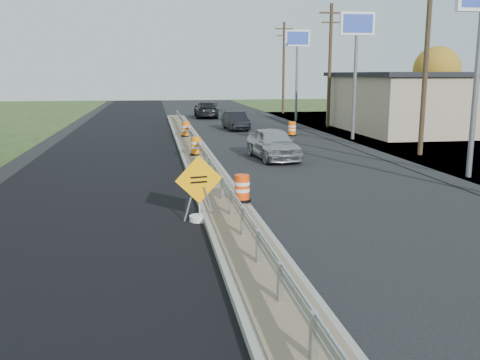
{
  "coord_description": "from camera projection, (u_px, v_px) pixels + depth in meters",
  "views": [
    {
      "loc": [
        -2.12,
        -16.62,
        4.17
      ],
      "look_at": [
        0.34,
        -1.44,
        1.1
      ],
      "focal_mm": 40.0,
      "sensor_mm": 36.0,
      "label": 1
    }
  ],
  "objects": [
    {
      "name": "car_dark_mid",
      "position": [
        236.0,
        121.0,
        40.21
      ],
      "size": [
        1.65,
        4.19,
        1.36
      ],
      "primitive_type": "imported",
      "rotation": [
        0.0,
        0.0,
        0.05
      ],
      "color": "black",
      "rests_on": "ground"
    },
    {
      "name": "barrel_median_near",
      "position": [
        242.0,
        189.0,
        16.69
      ],
      "size": [
        0.58,
        0.58,
        0.85
      ],
      "color": "black",
      "rests_on": "median"
    },
    {
      "name": "guardrail",
      "position": [
        199.0,
        146.0,
        25.81
      ],
      "size": [
        0.1,
        46.15,
        0.72
      ],
      "color": "silver",
      "rests_on": "median"
    },
    {
      "name": "car_dark_far",
      "position": [
        206.0,
        110.0,
        51.31
      ],
      "size": [
        2.35,
        5.39,
        1.54
      ],
      "primitive_type": "imported",
      "rotation": [
        0.0,
        0.0,
        3.11
      ],
      "color": "black",
      "rests_on": "ground"
    },
    {
      "name": "median",
      "position": [
        201.0,
        162.0,
        24.96
      ],
      "size": [
        1.6,
        55.0,
        0.23
      ],
      "color": "gray",
      "rests_on": "ground"
    },
    {
      "name": "utility_pole_nmid",
      "position": [
        330.0,
        63.0,
        41.31
      ],
      "size": [
        1.9,
        0.26,
        9.4
      ],
      "color": "#473523",
      "rests_on": "ground"
    },
    {
      "name": "caution_sign",
      "position": [
        199.0,
        205.0,
        15.27
      ],
      "size": [
        1.36,
        0.58,
        1.92
      ],
      "rotation": [
        0.0,
        0.0,
        0.22
      ],
      "color": "white",
      "rests_on": "ground"
    },
    {
      "name": "milled_overlay",
      "position": [
        108.0,
        160.0,
        26.23
      ],
      "size": [
        7.2,
        120.0,
        0.01
      ],
      "primitive_type": "cube",
      "color": "black",
      "rests_on": "ground"
    },
    {
      "name": "barrel_shoulder_mid",
      "position": [
        292.0,
        129.0,
        36.39
      ],
      "size": [
        0.65,
        0.65,
        0.95
      ],
      "color": "black",
      "rests_on": "ground"
    },
    {
      "name": "pylon_sign_mid",
      "position": [
        357.0,
        36.0,
        33.11
      ],
      "size": [
        2.2,
        0.3,
        7.9
      ],
      "color": "slate",
      "rests_on": "ground"
    },
    {
      "name": "retail_building_near",
      "position": [
        469.0,
        101.0,
        39.46
      ],
      "size": [
        18.5,
        12.5,
        4.27
      ],
      "color": "tan",
      "rests_on": "ground"
    },
    {
      "name": "barrel_median_far",
      "position": [
        186.0,
        129.0,
        33.95
      ],
      "size": [
        0.64,
        0.64,
        0.94
      ],
      "color": "black",
      "rests_on": "median"
    },
    {
      "name": "pylon_sign_north",
      "position": [
        297.0,
        47.0,
        46.66
      ],
      "size": [
        2.2,
        0.3,
        7.9
      ],
      "color": "slate",
      "rests_on": "ground"
    },
    {
      "name": "car_silver",
      "position": [
        273.0,
        144.0,
        26.35
      ],
      "size": [
        2.22,
        4.71,
        1.56
      ],
      "primitive_type": "imported",
      "rotation": [
        0.0,
        0.0,
        0.09
      ],
      "color": "#AEAEB3",
      "rests_on": "ground"
    },
    {
      "name": "utility_pole_smid",
      "position": [
        426.0,
        58.0,
        26.79
      ],
      "size": [
        1.9,
        0.26,
        9.4
      ],
      "color": "#473523",
      "rests_on": "ground"
    },
    {
      "name": "barrel_median_mid",
      "position": [
        196.0,
        146.0,
        26.22
      ],
      "size": [
        0.61,
        0.61,
        0.89
      ],
      "color": "black",
      "rests_on": "median"
    },
    {
      "name": "utility_pole_north",
      "position": [
        284.0,
        66.0,
        55.83
      ],
      "size": [
        1.9,
        0.26,
        9.4
      ],
      "color": "#473523",
      "rests_on": "ground"
    },
    {
      "name": "ground",
      "position": [
        223.0,
        205.0,
        17.24
      ],
      "size": [
        140.0,
        140.0,
        0.0
      ],
      "primitive_type": "plane",
      "color": "black",
      "rests_on": "ground"
    },
    {
      "name": "tree_far_yellow",
      "position": [
        437.0,
        70.0,
        53.34
      ],
      "size": [
        4.62,
        4.62,
        6.86
      ],
      "color": "#473523",
      "rests_on": "ground"
    }
  ]
}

